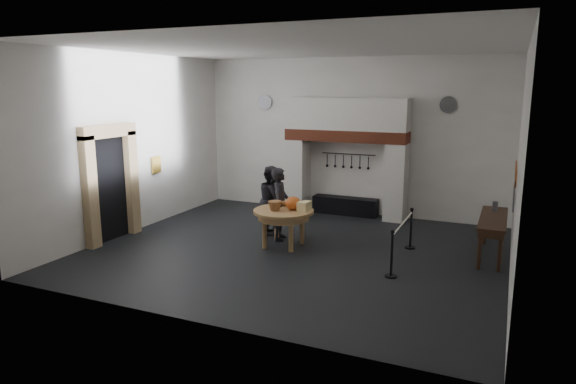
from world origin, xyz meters
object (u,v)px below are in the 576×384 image
at_px(barrier_post_far, 411,229).
at_px(side_table, 493,219).
at_px(iron_range, 345,206).
at_px(barrier_post_near, 392,255).
at_px(work_table, 284,211).
at_px(visitor_near, 280,204).
at_px(visitor_far, 272,200).

bearing_deg(barrier_post_far, side_table, 2.88).
relative_size(iron_range, barrier_post_far, 2.11).
height_order(side_table, barrier_post_near, same).
xyz_separation_m(iron_range, work_table, (-0.39, -3.53, 0.59)).
bearing_deg(side_table, iron_range, 149.50).
bearing_deg(work_table, side_table, 13.98).
height_order(iron_range, work_table, work_table).
relative_size(work_table, barrier_post_far, 1.56).
relative_size(work_table, side_table, 0.64).
bearing_deg(side_table, barrier_post_far, -177.12).
distance_m(work_table, visitor_near, 0.55).
xyz_separation_m(work_table, barrier_post_far, (2.75, 1.03, -0.39)).
height_order(visitor_near, visitor_far, visitor_near).
distance_m(work_table, barrier_post_near, 2.95).
relative_size(visitor_far, barrier_post_near, 1.93).
relative_size(iron_range, side_table, 0.86).
height_order(iron_range, visitor_near, visitor_near).
height_order(iron_range, barrier_post_near, barrier_post_near).
height_order(iron_range, visitor_far, visitor_far).
bearing_deg(side_table, visitor_far, -177.19).
height_order(visitor_near, barrier_post_far, visitor_near).
xyz_separation_m(visitor_near, barrier_post_near, (3.05, -1.43, -0.44)).
distance_m(barrier_post_near, barrier_post_far, 2.00).
height_order(iron_range, side_table, side_table).
bearing_deg(visitor_near, side_table, -95.78).
xyz_separation_m(iron_range, visitor_far, (-1.09, -2.67, 0.62)).
bearing_deg(barrier_post_near, barrier_post_far, 90.00).
distance_m(visitor_far, barrier_post_far, 3.48).
bearing_deg(visitor_far, barrier_post_near, -139.71).
xyz_separation_m(iron_range, barrier_post_near, (2.36, -4.50, 0.20)).
xyz_separation_m(work_table, visitor_near, (-0.30, 0.46, 0.05)).
height_order(work_table, barrier_post_far, barrier_post_far).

